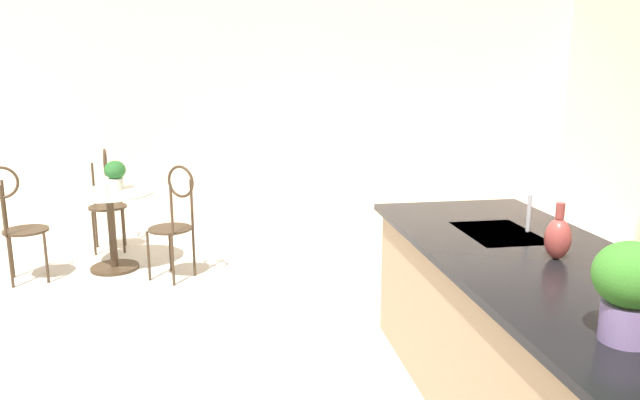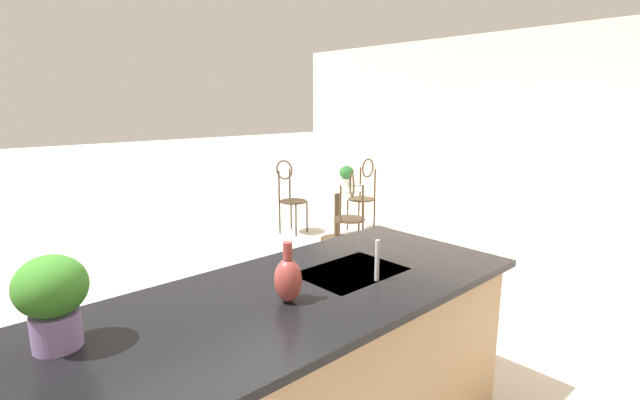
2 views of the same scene
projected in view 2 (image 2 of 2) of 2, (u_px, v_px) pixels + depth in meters
The scene contains 11 objects.
ground_plane at pixel (235, 374), 3.16m from camera, with size 40.00×40.00×0.00m, color beige.
wall_left_window at pixel (525, 142), 5.69m from camera, with size 0.12×7.80×2.70m, color beige.
kitchen_island at pixel (273, 386), 2.25m from camera, with size 2.80×1.06×0.92m.
bistro_table at pixel (337, 208), 6.14m from camera, with size 0.80×0.80×0.74m.
chair_near_window at pixel (350, 211), 5.43m from camera, with size 0.53×0.53×1.04m.
chair_by_island at pixel (364, 191), 6.68m from camera, with size 0.50×0.42×1.04m.
chair_toward_desk at pixel (290, 193), 6.51m from camera, with size 0.47×0.52×1.04m.
sink_faucet at pixel (377, 260), 2.37m from camera, with size 0.02×0.02×0.22m, color #B2B5BA.
potted_plant_on_table at pixel (347, 174), 6.10m from camera, with size 0.19×0.19×0.27m.
potted_plant_counter_far at pixel (52, 296), 1.69m from camera, with size 0.26×0.26×0.36m.
vase_on_counter at pixel (288, 279), 2.12m from camera, with size 0.13×0.13×0.29m.
Camera 2 is at (1.49, 2.49, 1.83)m, focal length 25.73 mm.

